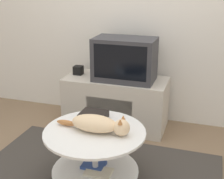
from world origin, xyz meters
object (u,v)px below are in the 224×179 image
object	(u,v)px
speaker	(78,70)
cat	(99,124)
tv	(125,59)
dvd_box	(94,116)

from	to	relation	value
speaker	cat	world-z (taller)	speaker
speaker	cat	xyz separation A→B (m)	(0.62, -1.05, -0.05)
speaker	tv	bearing A→B (deg)	-3.93
tv	dvd_box	world-z (taller)	tv
dvd_box	cat	bearing A→B (deg)	-58.63
speaker	dvd_box	world-z (taller)	speaker
tv	speaker	bearing A→B (deg)	176.07
tv	cat	bearing A→B (deg)	-84.52
speaker	dvd_box	distance (m)	1.01
dvd_box	cat	xyz separation A→B (m)	(0.11, -0.18, 0.03)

